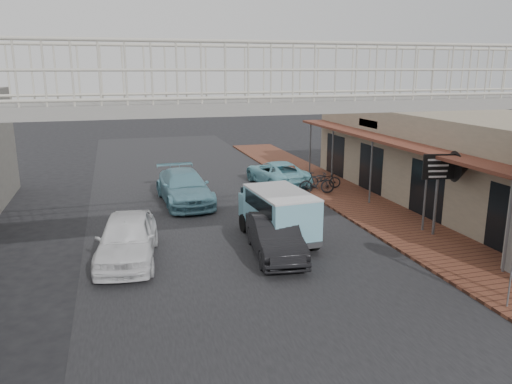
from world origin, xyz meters
TOP-DOWN VIEW (x-y plane):
  - ground at (0.00, 0.00)m, footprint 120.00×120.00m
  - road_strip at (0.00, 0.00)m, footprint 10.00×60.00m
  - sidewalk at (6.50, 3.00)m, footprint 3.00×40.00m
  - shophouse_row at (10.97, 4.00)m, footprint 7.20×18.00m
  - footbridge at (0.00, -4.00)m, footprint 16.40×2.40m
  - white_hatchback at (-3.58, 1.16)m, footprint 2.29×4.52m
  - dark_sedan at (0.98, 0.30)m, footprint 1.79×4.03m
  - angkot_curb at (4.20, 9.83)m, footprint 2.54×4.72m
  - angkot_far at (-0.89, 7.62)m, footprint 2.27×5.06m
  - angkot_van at (1.51, 1.58)m, footprint 1.96×3.86m
  - motorcycle_near at (6.13, 8.22)m, footprint 1.73×1.11m
  - motorcycle_far at (5.30, 7.16)m, footprint 1.77×0.69m
  - arrow_sign at (7.71, 0.32)m, footprint 1.80×1.17m

SIDE VIEW (x-z plane):
  - ground at x=0.00m, z-range 0.00..0.00m
  - road_strip at x=0.00m, z-range 0.00..0.01m
  - sidewalk at x=6.50m, z-range 0.00..0.10m
  - motorcycle_near at x=6.13m, z-range 0.10..0.96m
  - motorcycle_far at x=5.30m, z-range 0.10..1.14m
  - angkot_curb at x=4.20m, z-range 0.00..1.26m
  - dark_sedan at x=0.98m, z-range 0.00..1.28m
  - angkot_far at x=-0.89m, z-range 0.00..1.44m
  - white_hatchback at x=-3.58m, z-range 0.00..1.48m
  - angkot_van at x=1.51m, z-range 0.25..2.09m
  - shophouse_row at x=10.97m, z-range 0.01..4.01m
  - arrow_sign at x=7.71m, z-range 1.03..4.04m
  - footbridge at x=0.00m, z-range 0.01..6.35m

